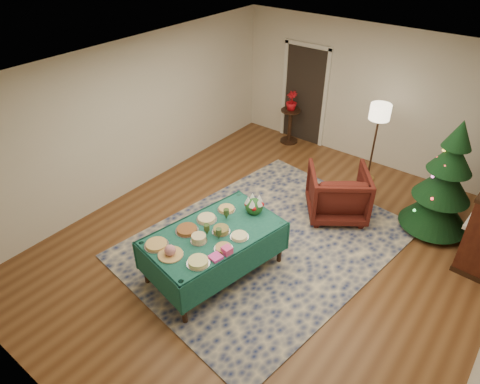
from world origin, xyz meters
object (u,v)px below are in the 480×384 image
Objects in this scene: gift_box at (227,250)px; christmas_tree at (444,184)px; potted_plant at (291,105)px; buffet_table at (214,241)px; armchair at (338,191)px; side_table at (290,126)px; floor_lamp at (379,117)px.

christmas_tree is (1.75, 3.16, 0.09)m from gift_box.
potted_plant is 0.21× the size of christmas_tree.
buffet_table is 2.13× the size of armchair.
armchair is at bearing -41.15° from potted_plant.
gift_box is at bearing -67.82° from potted_plant.
gift_box is 0.15× the size of side_table.
potted_plant is (-1.37, 4.15, 0.29)m from buffet_table.
armchair is 1.26× the size of side_table.
buffet_table is 0.50m from gift_box.
floor_lamp reaches higher than armchair.
buffet_table is at bearing 153.16° from gift_box.
gift_box is 3.61m from christmas_tree.
potted_plant is (0.00, 0.00, 0.51)m from side_table.
floor_lamp is 3.75× the size of potted_plant.
floor_lamp reaches higher than potted_plant.
floor_lamp is 0.79× the size of christmas_tree.
christmas_tree reaches higher than floor_lamp.
floor_lamp is at bearing 79.63° from buffet_table.
buffet_table is 1.07× the size of christmas_tree.
floor_lamp is 2.13m from potted_plant.
side_table is at bearing 161.28° from christmas_tree.
side_table is at bearing 169.26° from floor_lamp.
floor_lamp is (-0.03, 1.43, 0.82)m from armchair.
potted_plant is (-2.06, 0.39, -0.42)m from floor_lamp.
armchair is 1.62m from christmas_tree.
potted_plant is (-1.78, 4.36, 0.10)m from gift_box.
armchair is at bearing -88.73° from floor_lamp.
potted_plant reaches higher than side_table.
gift_box is 4.01m from floor_lamp.
armchair reaches higher than gift_box.
gift_box is (0.41, -0.21, 0.19)m from buffet_table.
floor_lamp is at bearing 151.30° from christmas_tree.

